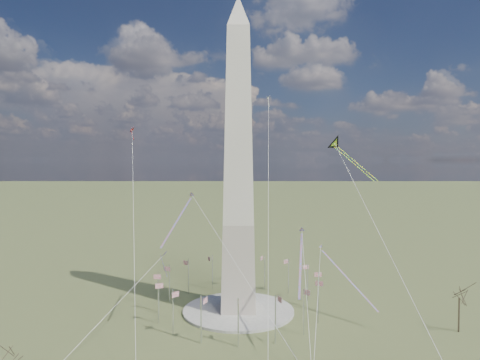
{
  "coord_description": "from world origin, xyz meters",
  "views": [
    {
      "loc": [
        0.33,
        -136.5,
        49.14
      ],
      "look_at": [
        0.51,
        0.0,
        42.81
      ],
      "focal_mm": 32.0,
      "sensor_mm": 36.0,
      "label": 1
    }
  ],
  "objects": [
    {
      "name": "plaza",
      "position": [
        0.0,
        0.0,
        0.4
      ],
      "size": [
        36.0,
        36.0,
        0.8
      ],
      "primitive_type": "cylinder",
      "color": "beige",
      "rests_on": "ground"
    },
    {
      "name": "kite_streamer_left",
      "position": [
        17.43,
        -19.08,
        23.59
      ],
      "size": [
        5.0,
        21.62,
        14.93
      ],
      "rotation": [
        0.0,
        0.0,
        2.97
      ],
      "color": "#F45726",
      "rests_on": "ground"
    },
    {
      "name": "kite_small_white",
      "position": [
        12.53,
        43.9,
        75.1
      ],
      "size": [
        1.56,
        2.26,
        4.73
      ],
      "rotation": [
        0.0,
        0.0,
        2.42
      ],
      "color": "white",
      "rests_on": "ground"
    },
    {
      "name": "tree_far",
      "position": [
        -46.45,
        -52.78,
        9.56
      ],
      "size": [
        7.66,
        7.66,
        13.41
      ],
      "color": "brown",
      "rests_on": "ground"
    },
    {
      "name": "washington_monument",
      "position": [
        0.0,
        0.0,
        47.95
      ],
      "size": [
        15.56,
        15.56,
        100.0
      ],
      "color": "#AE9F92",
      "rests_on": "plaza"
    },
    {
      "name": "kite_delta_black",
      "position": [
        33.94,
        10.6,
        54.02
      ],
      "size": [
        14.97,
        17.27,
        15.39
      ],
      "rotation": [
        0.0,
        0.0,
        3.81
      ],
      "color": "black",
      "rests_on": "ground"
    },
    {
      "name": "ground",
      "position": [
        0.0,
        0.0,
        0.0
      ],
      "size": [
        2000.0,
        2000.0,
        0.0
      ],
      "primitive_type": "plane",
      "color": "#3F5028",
      "rests_on": "ground"
    },
    {
      "name": "tree_near",
      "position": [
        63.06,
        -16.55,
        10.71
      ],
      "size": [
        8.59,
        8.59,
        15.02
      ],
      "color": "brown",
      "rests_on": "ground"
    },
    {
      "name": "flagpole_ring",
      "position": [
        -0.0,
        -0.0,
        7.27
      ],
      "size": [
        54.4,
        54.4,
        13.0
      ],
      "color": "silver",
      "rests_on": "ground"
    },
    {
      "name": "kite_streamer_right",
      "position": [
        31.91,
        -2.04,
        14.99
      ],
      "size": [
        14.76,
        20.38,
        16.38
      ],
      "rotation": [
        0.0,
        0.0,
        3.75
      ],
      "color": "#F45726",
      "rests_on": "ground"
    },
    {
      "name": "kite_diamond_purple",
      "position": [
        -24.76,
        3.72,
        16.83
      ],
      "size": [
        2.05,
        3.04,
        9.0
      ],
      "rotation": [
        0.0,
        0.0,
        2.47
      ],
      "color": "navy",
      "rests_on": "ground"
    },
    {
      "name": "kite_streamer_mid",
      "position": [
        -17.12,
        -8.25,
        33.35
      ],
      "size": [
        7.79,
        19.88,
        14.14
      ],
      "rotation": [
        0.0,
        0.0,
        2.81
      ],
      "color": "#F45726",
      "rests_on": "ground"
    },
    {
      "name": "kite_small_red",
      "position": [
        -42.17,
        33.32,
        60.73
      ],
      "size": [
        1.66,
        2.4,
        5.0
      ],
      "rotation": [
        0.0,
        0.0,
        2.41
      ],
      "color": "red",
      "rests_on": "ground"
    }
  ]
}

